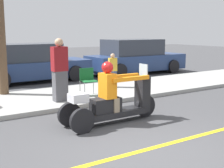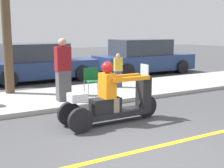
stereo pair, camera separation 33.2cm
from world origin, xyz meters
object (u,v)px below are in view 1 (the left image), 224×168
Objects in this scene: folding_chair_curbside at (88,79)px; parked_car_lot_center at (31,64)px; motorcycle_trike at (112,101)px; spectator_by_tree at (60,71)px; parked_car_lot_left at (135,58)px; spectator_mid_group at (113,71)px; tree_trunk at (1,37)px.

folding_chair_curbside is 0.18× the size of parked_car_lot_center.
spectator_by_tree reaches higher than motorcycle_trike.
spectator_by_tree is at bearing 97.55° from motorcycle_trike.
parked_car_lot_left reaches higher than motorcycle_trike.
tree_trunk is (-3.48, 0.87, 1.19)m from spectator_mid_group.
spectator_mid_group is 1.54m from folding_chair_curbside.
tree_trunk is at bearing -162.14° from parked_car_lot_left.
parked_car_lot_left reaches higher than folding_chair_curbside.
parked_car_lot_left is (3.29, 3.05, 0.09)m from spectator_mid_group.
spectator_by_tree reaches higher than folding_chair_curbside.
spectator_by_tree is at bearing -164.59° from folding_chair_curbside.
parked_car_lot_center is at bearing 176.40° from parked_car_lot_left.
motorcycle_trike is 2.95× the size of folding_chair_curbside.
folding_chair_curbside is at bearing -152.29° from spectator_mid_group.
motorcycle_trike is 0.69× the size of tree_trunk.
spectator_by_tree is 1.13m from folding_chair_curbside.
parked_car_lot_left is (4.66, 3.77, 0.14)m from folding_chair_curbside.
tree_trunk is at bearing 142.97° from folding_chair_curbside.
folding_chair_curbside is (0.75, 2.50, 0.12)m from motorcycle_trike.
spectator_mid_group is at bearing 56.68° from motorcycle_trike.
parked_car_lot_center is at bearing 95.28° from folding_chair_curbside.
parked_car_lot_center is 1.30× the size of tree_trunk.
spectator_mid_group is at bearing -14.10° from tree_trunk.
spectator_by_tree is at bearing -157.34° from spectator_mid_group.
motorcycle_trike reaches higher than folding_chair_curbside.
spectator_mid_group is (2.11, 3.21, 0.18)m from motorcycle_trike.
parked_car_lot_left is at bearing 38.99° from folding_chair_curbside.
tree_trunk is (-2.11, 1.59, 1.25)m from folding_chair_curbside.
parked_car_lot_center is at bearing 86.80° from motorcycle_trike.
spectator_mid_group is 0.24× the size of parked_car_lot_left.
spectator_by_tree is (-2.40, -1.00, 0.28)m from spectator_mid_group.
parked_car_lot_center is 3.25m from tree_trunk.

